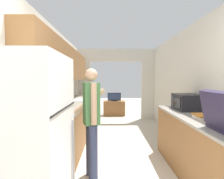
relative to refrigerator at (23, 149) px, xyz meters
name	(u,v)px	position (x,y,z in m)	size (l,w,h in m)	color
wall_left	(54,77)	(-0.31, 1.90, 0.66)	(0.38, 7.59, 2.50)	silver
wall_right	(203,90)	(2.38, 1.49, 0.42)	(0.06, 7.59, 2.50)	silver
wall_far_with_doorway	(116,79)	(0.99, 4.72, 0.63)	(3.12, 0.06, 2.50)	silver
counter_left	(72,125)	(-0.07, 2.25, -0.38)	(0.62, 4.02, 0.90)	brown
counter_right	(202,150)	(2.05, 0.85, -0.38)	(0.62, 2.31, 0.90)	brown
refrigerator	(23,149)	(0.00, 0.00, 0.00)	(0.77, 0.79, 1.65)	white
range_oven	(79,116)	(-0.06, 3.15, -0.37)	(0.66, 0.74, 1.04)	white
person	(91,120)	(0.50, 0.97, 0.02)	(0.51, 0.45, 1.59)	#384266
microwave	(187,102)	(2.13, 1.52, 0.21)	(0.41, 0.50, 0.28)	black
book_stack	(202,116)	(2.05, 0.87, 0.10)	(0.23, 0.28, 0.05)	white
tv_cabinet	(114,108)	(0.95, 5.38, -0.54)	(0.85, 0.42, 0.57)	brown
television	(114,97)	(0.95, 5.33, -0.10)	(0.52, 0.16, 0.33)	black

